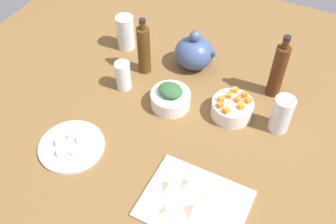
# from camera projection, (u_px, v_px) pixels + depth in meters

# --- Properties ---
(tabletop) EXTENTS (1.90, 1.90, 0.03)m
(tabletop) POSITION_uv_depth(u_px,v_px,m) (168.00, 124.00, 1.38)
(tabletop) COLOR brown
(tabletop) RESTS_ON ground
(cutting_board) EXTENTS (0.31, 0.24, 0.01)m
(cutting_board) POSITION_uv_depth(u_px,v_px,m) (195.00, 204.00, 1.15)
(cutting_board) COLOR silver
(cutting_board) RESTS_ON tabletop
(plate_tofu) EXTENTS (0.22, 0.22, 0.01)m
(plate_tofu) POSITION_uv_depth(u_px,v_px,m) (72.00, 146.00, 1.29)
(plate_tofu) COLOR white
(plate_tofu) RESTS_ON tabletop
(bowl_greens) EXTENTS (0.14, 0.14, 0.06)m
(bowl_greens) POSITION_uv_depth(u_px,v_px,m) (171.00, 99.00, 1.40)
(bowl_greens) COLOR white
(bowl_greens) RESTS_ON tabletop
(bowl_carrots) EXTENTS (0.15, 0.15, 0.06)m
(bowl_carrots) POSITION_uv_depth(u_px,v_px,m) (232.00, 109.00, 1.37)
(bowl_carrots) COLOR white
(bowl_carrots) RESTS_ON tabletop
(teapot) EXTENTS (0.17, 0.15, 0.17)m
(teapot) POSITION_uv_depth(u_px,v_px,m) (194.00, 52.00, 1.52)
(teapot) COLOR #3B527D
(teapot) RESTS_ON tabletop
(bottle_0) EXTENTS (0.05, 0.05, 0.26)m
(bottle_0) POSITION_uv_depth(u_px,v_px,m) (278.00, 70.00, 1.38)
(bottle_0) COLOR #4C2611
(bottle_0) RESTS_ON tabletop
(bottle_1) EXTENTS (0.05, 0.05, 0.24)m
(bottle_1) POSITION_uv_depth(u_px,v_px,m) (144.00, 49.00, 1.47)
(bottle_1) COLOR #553311
(bottle_1) RESTS_ON tabletop
(drinking_glass_0) EXTENTS (0.07, 0.07, 0.14)m
(drinking_glass_0) POSITION_uv_depth(u_px,v_px,m) (282.00, 114.00, 1.30)
(drinking_glass_0) COLOR white
(drinking_glass_0) RESTS_ON tabletop
(drinking_glass_1) EXTENTS (0.07, 0.07, 0.15)m
(drinking_glass_1) POSITION_uv_depth(u_px,v_px,m) (126.00, 33.00, 1.60)
(drinking_glass_1) COLOR white
(drinking_glass_1) RESTS_ON tabletop
(drinking_glass_2) EXTENTS (0.06, 0.06, 0.12)m
(drinking_glass_2) POSITION_uv_depth(u_px,v_px,m) (123.00, 76.00, 1.44)
(drinking_glass_2) COLOR white
(drinking_glass_2) RESTS_ON tabletop
(carrot_cube_0) EXTENTS (0.02, 0.02, 0.02)m
(carrot_cube_0) POSITION_uv_depth(u_px,v_px,m) (226.00, 110.00, 1.31)
(carrot_cube_0) COLOR orange
(carrot_cube_0) RESTS_ON bowl_carrots
(carrot_cube_1) EXTENTS (0.02, 0.02, 0.02)m
(carrot_cube_1) POSITION_uv_depth(u_px,v_px,m) (229.00, 96.00, 1.36)
(carrot_cube_1) COLOR orange
(carrot_cube_1) RESTS_ON bowl_carrots
(carrot_cube_2) EXTENTS (0.03, 0.03, 0.02)m
(carrot_cube_2) POSITION_uv_depth(u_px,v_px,m) (241.00, 106.00, 1.32)
(carrot_cube_2) COLOR orange
(carrot_cube_2) RESTS_ON bowl_carrots
(carrot_cube_3) EXTENTS (0.02, 0.02, 0.02)m
(carrot_cube_3) POSITION_uv_depth(u_px,v_px,m) (235.00, 90.00, 1.38)
(carrot_cube_3) COLOR orange
(carrot_cube_3) RESTS_ON bowl_carrots
(carrot_cube_4) EXTENTS (0.02, 0.02, 0.02)m
(carrot_cube_4) POSITION_uv_depth(u_px,v_px,m) (221.00, 99.00, 1.35)
(carrot_cube_4) COLOR orange
(carrot_cube_4) RESTS_ON bowl_carrots
(carrot_cube_5) EXTENTS (0.02, 0.02, 0.02)m
(carrot_cube_5) POSITION_uv_depth(u_px,v_px,m) (248.00, 100.00, 1.34)
(carrot_cube_5) COLOR orange
(carrot_cube_5) RESTS_ON bowl_carrots
(carrot_cube_6) EXTENTS (0.03, 0.03, 0.02)m
(carrot_cube_6) POSITION_uv_depth(u_px,v_px,m) (244.00, 95.00, 1.36)
(carrot_cube_6) COLOR orange
(carrot_cube_6) RESTS_ON bowl_carrots
(carrot_cube_7) EXTENTS (0.02, 0.02, 0.02)m
(carrot_cube_7) POSITION_uv_depth(u_px,v_px,m) (238.00, 99.00, 1.35)
(carrot_cube_7) COLOR orange
(carrot_cube_7) RESTS_ON bowl_carrots
(carrot_cube_8) EXTENTS (0.03, 0.03, 0.02)m
(carrot_cube_8) POSITION_uv_depth(u_px,v_px,m) (220.00, 105.00, 1.33)
(carrot_cube_8) COLOR orange
(carrot_cube_8) RESTS_ON bowl_carrots
(chopped_greens_mound) EXTENTS (0.10, 0.09, 0.03)m
(chopped_greens_mound) POSITION_uv_depth(u_px,v_px,m) (171.00, 90.00, 1.37)
(chopped_greens_mound) COLOR #305F31
(chopped_greens_mound) RESTS_ON bowl_greens
(tofu_cube_0) EXTENTS (0.03, 0.03, 0.02)m
(tofu_cube_0) POSITION_uv_depth(u_px,v_px,m) (59.00, 142.00, 1.28)
(tofu_cube_0) COLOR #FCE2D0
(tofu_cube_0) RESTS_ON plate_tofu
(tofu_cube_1) EXTENTS (0.02, 0.02, 0.02)m
(tofu_cube_1) POSITION_uv_depth(u_px,v_px,m) (73.00, 152.00, 1.25)
(tofu_cube_1) COLOR #F6F5CD
(tofu_cube_1) RESTS_ON plate_tofu
(tofu_cube_2) EXTENTS (0.02, 0.02, 0.02)m
(tofu_cube_2) POSITION_uv_depth(u_px,v_px,m) (72.00, 136.00, 1.30)
(tofu_cube_2) COLOR white
(tofu_cube_2) RESTS_ON plate_tofu
(tofu_cube_3) EXTENTS (0.03, 0.03, 0.02)m
(tofu_cube_3) POSITION_uv_depth(u_px,v_px,m) (80.00, 140.00, 1.28)
(tofu_cube_3) COLOR white
(tofu_cube_3) RESTS_ON plate_tofu
(tofu_cube_4) EXTENTS (0.03, 0.03, 0.02)m
(tofu_cube_4) POSITION_uv_depth(u_px,v_px,m) (60.00, 152.00, 1.25)
(tofu_cube_4) COLOR white
(tofu_cube_4) RESTS_ON plate_tofu
(dumpling_0) EXTENTS (0.05, 0.05, 0.03)m
(dumpling_0) POSITION_uv_depth(u_px,v_px,m) (194.00, 209.00, 1.11)
(dumpling_0) COLOR beige
(dumpling_0) RESTS_ON cutting_board
(dumpling_1) EXTENTS (0.06, 0.06, 0.03)m
(dumpling_1) POSITION_uv_depth(u_px,v_px,m) (169.00, 185.00, 1.17)
(dumpling_1) COLOR beige
(dumpling_1) RESTS_ON cutting_board
(dumpling_2) EXTENTS (0.08, 0.08, 0.03)m
(dumpling_2) POSITION_uv_depth(u_px,v_px,m) (189.00, 185.00, 1.17)
(dumpling_2) COLOR beige
(dumpling_2) RESTS_ON cutting_board
(dumpling_4) EXTENTS (0.06, 0.06, 0.02)m
(dumpling_4) POSITION_uv_depth(u_px,v_px,m) (209.00, 196.00, 1.14)
(dumpling_4) COLOR beige
(dumpling_4) RESTS_ON cutting_board
(dumpling_5) EXTENTS (0.06, 0.06, 0.02)m
(dumpling_5) POSITION_uv_depth(u_px,v_px,m) (166.00, 212.00, 1.11)
(dumpling_5) COLOR beige
(dumpling_5) RESTS_ON cutting_board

